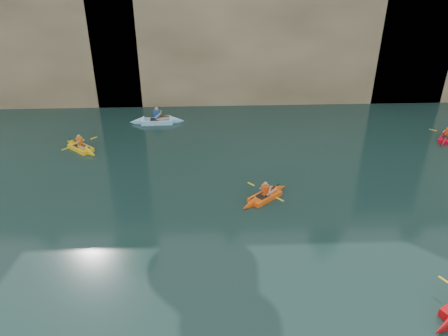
{
  "coord_description": "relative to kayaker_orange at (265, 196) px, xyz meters",
  "views": [
    {
      "loc": [
        -2.57,
        -7.3,
        10.88
      ],
      "look_at": [
        -1.97,
        6.98,
        3.0
      ],
      "focal_mm": 35.0,
      "sensor_mm": 36.0,
      "label": 1
    }
  ],
  "objects": [
    {
      "name": "cliff_slab_center",
      "position": [
        2.0,
        13.16,
        5.56
      ],
      "size": [
        24.0,
        2.4,
        11.4
      ],
      "primitive_type": "cube",
      "color": "tan",
      "rests_on": "ground"
    },
    {
      "name": "sea_cave_center",
      "position": [
        -4.0,
        12.51,
        1.46
      ],
      "size": [
        3.5,
        1.0,
        3.2
      ],
      "primitive_type": "cube",
      "color": "black",
      "rests_on": "ground"
    },
    {
      "name": "sea_cave_east",
      "position": [
        10.0,
        12.51,
        2.11
      ],
      "size": [
        5.0,
        1.0,
        4.5
      ],
      "primitive_type": "cube",
      "color": "black",
      "rests_on": "ground"
    },
    {
      "name": "kayaker_orange",
      "position": [
        0.0,
        0.0,
        0.0
      ],
      "size": [
        2.63,
        2.37,
        1.09
      ],
      "rotation": [
        0.0,
        0.0,
        0.7
      ],
      "color": "#FF5810",
      "rests_on": "ground"
    },
    {
      "name": "kayaker_red_far",
      "position": [
        11.47,
        5.95,
        -0.01
      ],
      "size": [
        2.27,
        2.61,
        1.04
      ],
      "rotation": [
        0.0,
        0.0,
        0.9
      ],
      "color": "red",
      "rests_on": "ground"
    },
    {
      "name": "kayaker_yellow",
      "position": [
        -9.66,
        5.45,
        0.01
      ],
      "size": [
        2.49,
        2.39,
        1.13
      ],
      "rotation": [
        0.0,
        0.0,
        -0.75
      ],
      "color": "yellow",
      "rests_on": "ground"
    },
    {
      "name": "kayaker_ltblue_mid",
      "position": [
        -5.73,
        9.08,
        0.03
      ],
      "size": [
        3.49,
        2.59,
        1.33
      ],
      "rotation": [
        0.0,
        0.0,
        0.03
      ],
      "color": "#98D2FF",
      "rests_on": "ground"
    }
  ]
}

